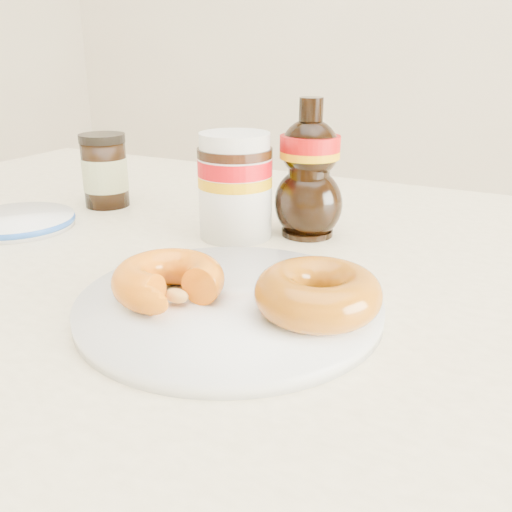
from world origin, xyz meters
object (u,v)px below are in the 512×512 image
at_px(nutella_jar, 235,182).
at_px(dark_jar, 105,171).
at_px(blue_rim_saucer, 18,221).
at_px(plate, 229,304).
at_px(syrup_bottle, 309,169).
at_px(dining_table, 253,341).
at_px(donut_bitten, 168,280).
at_px(donut_whole, 318,293).

relative_size(nutella_jar, dark_jar, 1.22).
height_order(nutella_jar, blue_rim_saucer, nutella_jar).
height_order(plate, nutella_jar, nutella_jar).
bearing_deg(syrup_bottle, dining_table, -92.33).
bearing_deg(dining_table, nutella_jar, 128.06).
relative_size(donut_bitten, donut_whole, 0.93).
xyz_separation_m(dining_table, plate, (0.03, -0.10, 0.09)).
relative_size(donut_whole, dark_jar, 1.02).
relative_size(plate, nutella_jar, 2.14).
xyz_separation_m(donut_whole, dark_jar, (-0.40, 0.21, 0.02)).
distance_m(dining_table, nutella_jar, 0.19).
height_order(nutella_jar, dark_jar, nutella_jar).
xyz_separation_m(dining_table, donut_whole, (0.11, -0.09, 0.11)).
height_order(donut_bitten, nutella_jar, nutella_jar).
bearing_deg(plate, blue_rim_saucer, 166.36).
height_order(donut_bitten, syrup_bottle, syrup_bottle).
xyz_separation_m(donut_bitten, blue_rim_saucer, (-0.31, 0.11, -0.02)).
height_order(dining_table, dark_jar, dark_jar).
distance_m(plate, nutella_jar, 0.22).
relative_size(dining_table, dark_jar, 13.82).
bearing_deg(plate, donut_whole, 4.88).
bearing_deg(blue_rim_saucer, nutella_jar, 20.31).
height_order(plate, donut_bitten, donut_bitten).
relative_size(donut_bitten, syrup_bottle, 0.59).
bearing_deg(donut_whole, blue_rim_saucer, 169.58).
bearing_deg(nutella_jar, dining_table, -51.94).
relative_size(donut_whole, nutella_jar, 0.84).
height_order(donut_whole, dark_jar, dark_jar).
height_order(plate, dark_jar, dark_jar).
bearing_deg(syrup_bottle, donut_whole, -65.59).
bearing_deg(donut_whole, syrup_bottle, 114.41).
height_order(donut_whole, nutella_jar, nutella_jar).
distance_m(dining_table, dark_jar, 0.35).
bearing_deg(dark_jar, syrup_bottle, 1.70).
height_order(syrup_bottle, blue_rim_saucer, syrup_bottle).
bearing_deg(nutella_jar, donut_bitten, -76.16).
distance_m(donut_whole, nutella_jar, 0.25).
relative_size(donut_whole, blue_rim_saucer, 0.73).
xyz_separation_m(donut_bitten, donut_whole, (0.12, 0.03, 0.00)).
bearing_deg(nutella_jar, syrup_bottle, 30.32).
relative_size(nutella_jar, blue_rim_saucer, 0.87).
relative_size(nutella_jar, syrup_bottle, 0.76).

